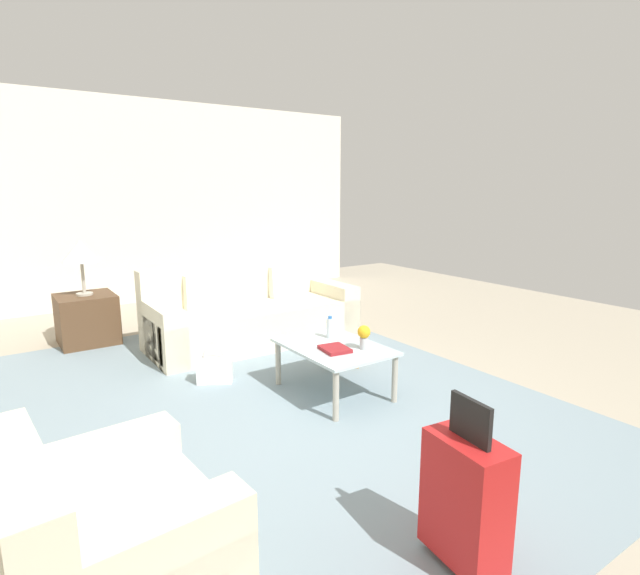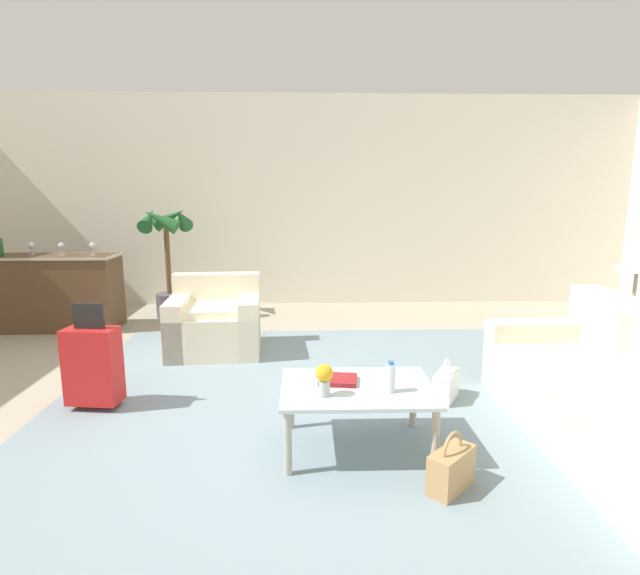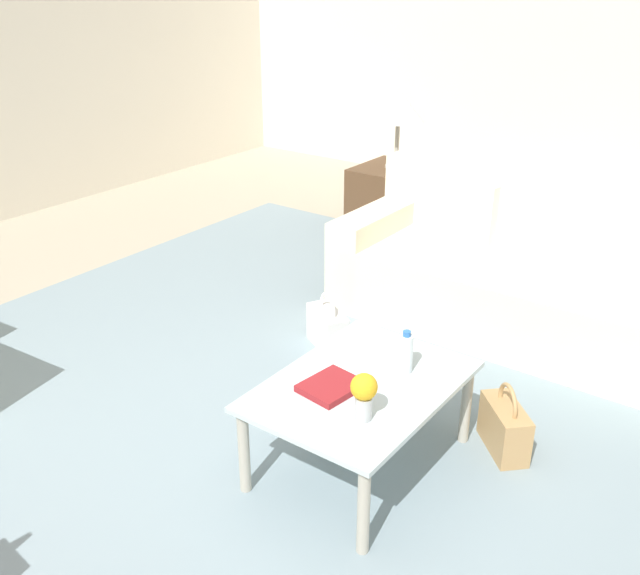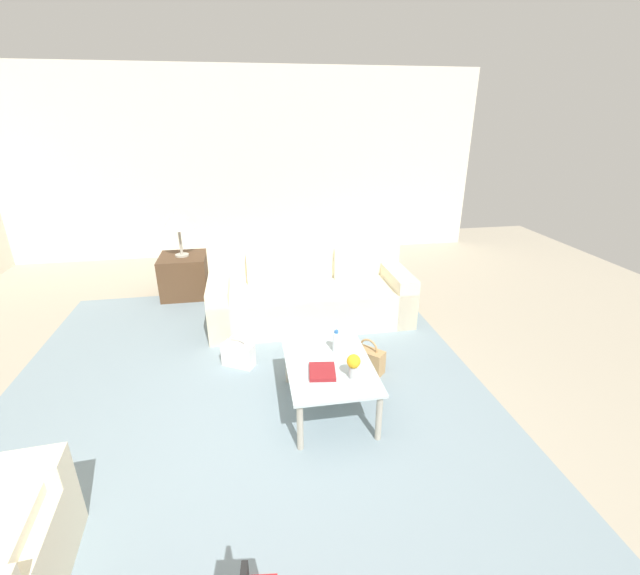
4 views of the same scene
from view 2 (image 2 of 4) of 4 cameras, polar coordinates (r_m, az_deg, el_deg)
The scene contains 20 objects.
ground_plane at distance 3.94m, azimuth -2.59°, elevation -14.47°, with size 12.00×12.00×0.00m, color #A89E89.
wall_back at distance 7.63m, azimuth -2.22°, elevation 9.76°, with size 10.24×0.12×3.10m, color silver.
area_rug at distance 4.15m, azimuth 5.98°, elevation -13.08°, with size 5.20×4.40×0.01m, color gray.
couch at distance 3.90m, azimuth 32.34°, elevation -11.59°, with size 0.95×2.38×0.90m.
armchair at distance 5.50m, azimuth -11.84°, elevation -4.11°, with size 1.00×0.90×0.80m.
coffee_table at distance 3.34m, azimuth 4.25°, elevation -12.06°, with size 0.99×0.71×0.44m.
water_bottle at distance 3.22m, azimuth 8.07°, elevation -10.18°, with size 0.06×0.06×0.20m.
coffee_table_book at distance 3.38m, azimuth 2.07°, elevation -10.49°, with size 0.25×0.21×0.03m, color maroon.
flower_vase at distance 3.12m, azimuth 0.50°, elevation -10.19°, with size 0.11×0.11×0.21m.
side_table at distance 5.71m, azimuth 31.80°, elevation -5.04°, with size 0.62×0.62×0.57m, color #513823.
table_lamp at distance 5.57m, azimuth 32.59°, elevation 2.69°, with size 0.40×0.40×0.62m.
bar_console at distance 7.03m, azimuth -28.42°, elevation -0.37°, with size 1.66×0.59×0.93m.
wine_glass_left_of_centre at distance 7.07m, azimuth -30.11°, elevation 4.11°, with size 0.08×0.08×0.15m.
wine_glass_right_of_centre at distance 6.87m, azimuth -27.43°, elevation 4.21°, with size 0.08×0.08×0.15m.
wine_glass_rightmost at distance 6.71m, azimuth -24.54°, elevation 4.31°, with size 0.08×0.08×0.15m.
wine_bottle_green at distance 7.10m, azimuth -32.75°, elevation 3.95°, with size 0.07×0.07×0.30m.
suitcase_red at distance 4.32m, azimuth -24.53°, elevation -8.03°, with size 0.42×0.27×0.85m.
handbag_white at distance 4.29m, azimuth 14.18°, elevation -10.75°, with size 0.28×0.35×0.36m.
handbag_tan at distance 3.12m, azimuth 14.78°, elevation -19.40°, with size 0.33×0.32×0.36m.
potted_palm at distance 7.06m, azimuth -17.04°, elevation 3.83°, with size 0.64×0.64×1.54m.
Camera 2 is at (0.07, -3.57, 1.68)m, focal length 28.00 mm.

